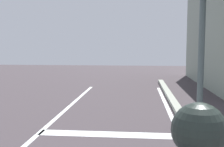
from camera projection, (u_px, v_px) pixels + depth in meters
name	position (u px, v px, depth m)	size (l,w,h in m)	color
stop_bar	(112.00, 134.00, 6.17)	(3.28, 0.40, 0.01)	silver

